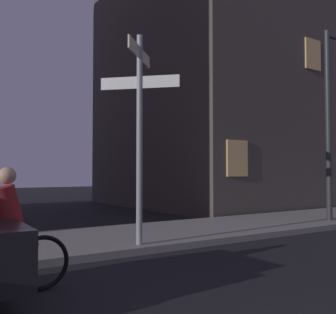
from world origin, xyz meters
TOP-DOWN VIEW (x-y plane):
  - sidewalk_kerb at (0.00, 7.35)m, footprint 40.00×3.13m
  - signpost at (1.10, 6.10)m, footprint 1.15×1.15m
  - street_lamp at (7.86, 6.42)m, footprint 1.57×0.28m
  - cyclist at (-1.70, 4.58)m, footprint 1.82×0.33m
  - building_right_block at (9.45, 13.88)m, footprint 8.09×9.80m

SIDE VIEW (x-z plane):
  - sidewalk_kerb at x=0.00m, z-range 0.00..0.14m
  - cyclist at x=-1.70m, z-range -0.06..1.55m
  - signpost at x=1.10m, z-range 0.52..4.63m
  - street_lamp at x=7.86m, z-range 0.67..6.27m
  - building_right_block at x=9.45m, z-range 0.00..19.54m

